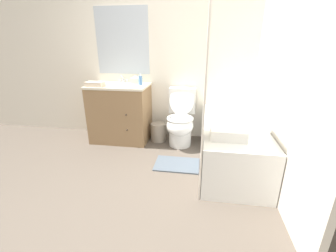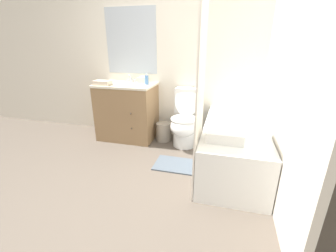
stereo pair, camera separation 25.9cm
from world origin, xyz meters
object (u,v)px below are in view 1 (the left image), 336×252
bathtub (231,143)px  wastebasket (158,132)px  toilet (181,121)px  bath_mat (177,164)px  tissue_box (136,80)px  hand_towel_folded (95,84)px  sink_faucet (123,80)px  bath_towel_folded (228,134)px  vanity_cabinet (121,112)px  soap_dispenser (141,80)px

bathtub → wastebasket: bathtub is taller
toilet → bath_mat: toilet is taller
tissue_box → hand_towel_folded: size_ratio=0.60×
sink_faucet → bathtub: size_ratio=0.09×
sink_faucet → wastebasket: sink_faucet is taller
sink_faucet → bath_towel_folded: size_ratio=0.41×
bath_towel_folded → bath_mat: 0.84m
sink_faucet → toilet: 1.08m
vanity_cabinet → wastebasket: size_ratio=3.12×
vanity_cabinet → bath_towel_folded: vanity_cabinet is taller
soap_dispenser → bath_mat: size_ratio=0.29×
hand_towel_folded → bathtub: bearing=-9.8°
tissue_box → sink_faucet: bearing=167.9°
tissue_box → bath_towel_folded: tissue_box is taller
toilet → bath_mat: bearing=-87.7°
tissue_box → bathtub: bearing=-26.0°
tissue_box → hand_towel_folded: bearing=-144.1°
sink_faucet → bath_mat: sink_faucet is taller
toilet → hand_towel_folded: hand_towel_folded is taller
vanity_cabinet → bath_mat: vanity_cabinet is taller
bathtub → wastebasket: 1.14m
vanity_cabinet → wastebasket: bearing=2.6°
tissue_box → bath_towel_folded: (1.26, -1.15, -0.31)m
bathtub → tissue_box: size_ratio=10.95×
toilet → bath_towel_folded: size_ratio=2.42×
soap_dispenser → hand_towel_folded: 0.63m
tissue_box → bath_towel_folded: bearing=-42.5°
sink_faucet → bathtub: (1.57, -0.71, -0.61)m
bath_mat → bath_towel_folded: bearing=-31.0°
vanity_cabinet → toilet: (0.91, -0.04, -0.07)m
toilet → wastebasket: toilet is taller
sink_faucet → hand_towel_folded: 0.47m
vanity_cabinet → tissue_box: size_ratio=5.94×
hand_towel_folded → bath_towel_folded: size_ratio=0.69×
hand_towel_folded → bath_towel_folded: 1.93m
bathtub → wastebasket: size_ratio=5.76×
vanity_cabinet → tissue_box: (0.21, 0.16, 0.45)m
vanity_cabinet → toilet: size_ratio=1.02×
bath_towel_folded → bath_mat: bearing=149.0°
toilet → bath_mat: 0.72m
hand_towel_folded → sink_faucet: bearing=55.6°
bath_towel_folded → bath_mat: (-0.53, 0.32, -0.57)m
tissue_box → bath_mat: tissue_box is taller
vanity_cabinet → hand_towel_folded: size_ratio=3.58×
sink_faucet → toilet: bearing=-15.4°
tissue_box → bath_mat: 1.41m
soap_dispenser → bath_towel_folded: (1.14, -1.02, -0.34)m
toilet → hand_towel_folded: bearing=-173.2°
soap_dispenser → bath_towel_folded: bearing=-41.6°
vanity_cabinet → bath_towel_folded: 1.77m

